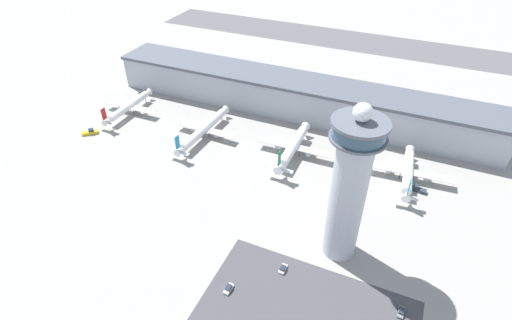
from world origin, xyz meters
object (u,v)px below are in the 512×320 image
airplane_gate_delta (408,172)px  car_black_suv (283,269)px  service_truck_catering (90,132)px  service_truck_fuel (417,189)px  car_silver_sedan (401,312)px  car_green_van (229,289)px  airplane_gate_charlie (293,147)px  airplane_gate_bravo (204,129)px  control_tower (349,186)px  airplane_gate_alpha (129,106)px

airplane_gate_delta → car_black_suv: bearing=-115.6°
airplane_gate_delta → service_truck_catering: bearing=-170.0°
service_truck_fuel → car_silver_sedan: bearing=-88.4°
service_truck_fuel → car_silver_sedan: 60.64m
service_truck_catering → car_green_van: (105.00, -53.44, -0.35)m
airplane_gate_delta → airplane_gate_charlie: bearing=-177.1°
airplane_gate_bravo → airplane_gate_charlie: 45.54m
airplane_gate_delta → car_green_van: bearing=-119.1°
control_tower → car_black_suv: size_ratio=14.06×
car_green_van → airplane_gate_bravo: bearing=124.7°
control_tower → service_truck_catering: (-132.51, 23.11, -28.04)m
car_black_suv → car_green_van: bearing=-132.4°
airplane_gate_delta → service_truck_fuel: 8.27m
service_truck_fuel → car_green_van: (-49.50, -74.32, -0.32)m
control_tower → car_green_van: (-27.51, -30.34, -28.39)m
airplane_gate_charlie → car_silver_sedan: size_ratio=8.94×
service_truck_fuel → car_black_suv: (-36.48, -60.07, -0.37)m
airplane_gate_bravo → car_black_suv: 88.41m
airplane_gate_charlie → car_green_van: (6.09, -77.29, -4.22)m
airplane_gate_bravo → service_truck_catering: bearing=-158.5°
airplane_gate_charlie → car_black_suv: size_ratio=9.57×
control_tower → airplane_gate_charlie: control_tower is taller
airplane_gate_alpha → service_truck_catering: bearing=-102.0°
airplane_gate_charlie → airplane_gate_bravo: bearing=-176.6°
car_silver_sedan → control_tower: bearing=144.9°
service_truck_fuel → airplane_gate_alpha: bearing=178.6°
car_black_suv → service_truck_catering: bearing=161.6°
airplane_gate_alpha → car_black_suv: (112.78, -63.77, -3.83)m
airplane_gate_bravo → car_green_van: size_ratio=10.65×
airplane_gate_charlie → control_tower: bearing=-54.4°
airplane_gate_alpha → service_truck_fuel: size_ratio=5.25×
airplane_gate_alpha → control_tower: bearing=-20.5°
airplane_gate_delta → service_truck_fuel: size_ratio=5.02×
car_silver_sedan → airplane_gate_charlie: bearing=132.0°
control_tower → service_truck_fuel: size_ratio=7.90×
airplane_gate_charlie → car_green_van: bearing=-85.5°
service_truck_catering → service_truck_fuel: size_ratio=1.01×
airplane_gate_delta → service_truck_fuel: airplane_gate_delta is taller
control_tower → car_green_van: size_ratio=13.62×
service_truck_catering → service_truck_fuel: 155.90m
car_black_suv → airplane_gate_delta: bearing=64.4°
airplane_gate_delta → car_black_suv: 72.84m
control_tower → airplane_gate_alpha: control_tower is taller
airplane_gate_charlie → airplane_gate_delta: 50.60m
service_truck_catering → control_tower: bearing=-9.9°
car_black_suv → car_green_van: 19.30m
control_tower → service_truck_catering: 137.40m
car_green_van → car_black_suv: bearing=47.6°
airplane_gate_alpha → car_black_suv: bearing=-29.5°
airplane_gate_charlie → car_green_van: size_ratio=9.27×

